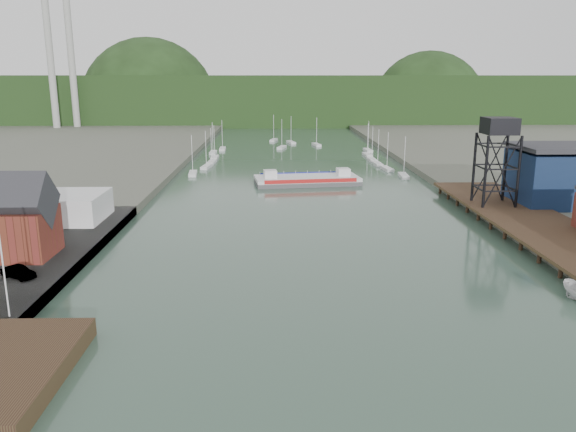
{
  "coord_description": "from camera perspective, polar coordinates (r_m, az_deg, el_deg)",
  "views": [
    {
      "loc": [
        -5.93,
        -43.61,
        25.29
      ],
      "look_at": [
        -3.82,
        41.99,
        4.0
      ],
      "focal_mm": 35.0,
      "sensor_mm": 36.0,
      "label": 1
    }
  ],
  "objects": [
    {
      "name": "marina_sailboats",
      "position": [
        183.87,
        0.48,
        6.17
      ],
      "size": [
        57.71,
        92.65,
        0.9
      ],
      "color": "silver",
      "rests_on": "ground"
    },
    {
      "name": "distant_hills",
      "position": [
        345.29,
        -1.11,
        11.49
      ],
      "size": [
        500.0,
        120.0,
        80.0
      ],
      "color": "black",
      "rests_on": "ground"
    },
    {
      "name": "ground",
      "position": [
        50.76,
        5.71,
        -16.0
      ],
      "size": [
        600.0,
        600.0,
        0.0
      ],
      "primitive_type": "plane",
      "color": "#2B4336",
      "rests_on": "ground"
    },
    {
      "name": "flagpole",
      "position": [
        62.61,
        -27.03,
        -4.03
      ],
      "size": [
        0.16,
        0.16,
        12.0
      ],
      "primitive_type": "cylinder",
      "color": "silver",
      "rests_on": "west_quay"
    },
    {
      "name": "west_stage",
      "position": [
        55.04,
        -26.86,
        -13.97
      ],
      "size": [
        10.0,
        18.0,
        1.8
      ],
      "primitive_type": "cube",
      "color": "black",
      "rests_on": "ground"
    },
    {
      "name": "smokestacks",
      "position": [
        293.72,
        -22.01,
        13.9
      ],
      "size": [
        11.2,
        8.2,
        60.0
      ],
      "color": "#A6A7A1",
      "rests_on": "ground"
    },
    {
      "name": "white_shed",
      "position": [
        103.3,
        -23.0,
        0.86
      ],
      "size": [
        18.0,
        12.0,
        4.5
      ],
      "primitive_type": "cube",
      "color": "silver",
      "rests_on": "west_quay"
    },
    {
      "name": "lift_tower",
      "position": [
        109.97,
        20.66,
        8.05
      ],
      "size": [
        6.5,
        6.5,
        16.0
      ],
      "color": "black",
      "rests_on": "east_pier"
    },
    {
      "name": "car_west_b",
      "position": [
        75.43,
        -25.7,
        -5.17
      ],
      "size": [
        4.81,
        3.6,
        1.52
      ],
      "primitive_type": "imported",
      "rotation": [
        0.0,
        0.0,
        1.07
      ],
      "color": "#999999",
      "rests_on": "west_quay"
    },
    {
      "name": "east_pier",
      "position": [
        101.21,
        23.74,
        -0.61
      ],
      "size": [
        14.0,
        70.0,
        2.45
      ],
      "color": "black",
      "rests_on": "ground"
    },
    {
      "name": "blue_shed",
      "position": [
        119.15,
        26.67,
        3.67
      ],
      "size": [
        20.5,
        14.5,
        11.3
      ],
      "color": "#0D1C3A",
      "rests_on": "east_land"
    },
    {
      "name": "chain_ferry",
      "position": [
        136.37,
        1.95,
        3.71
      ],
      "size": [
        26.06,
        13.16,
        3.6
      ],
      "rotation": [
        0.0,
        0.0,
        0.13
      ],
      "color": "#4F4F52",
      "rests_on": "ground"
    },
    {
      "name": "harbor_building",
      "position": [
        84.19,
        -26.73,
        -0.75
      ],
      "size": [
        12.2,
        8.2,
        8.9
      ],
      "color": "#612B1B",
      "rests_on": "west_quay"
    }
  ]
}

